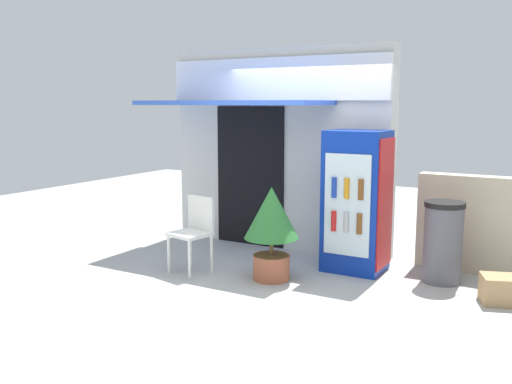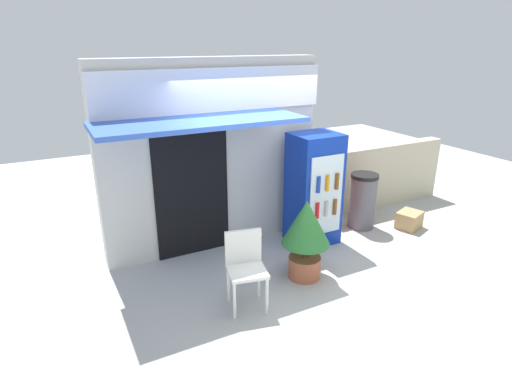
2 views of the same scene
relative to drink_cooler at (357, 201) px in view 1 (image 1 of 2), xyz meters
The scene contains 7 objects.
ground 1.40m from the drink_cooler, 134.04° to the right, with size 16.00×16.00×0.00m, color #B2B2AD.
storefront_building 1.65m from the drink_cooler, 157.39° to the left, with size 3.32×1.29×2.78m.
drink_cooler is the anchor object (origin of this frame).
plastic_chair 1.99m from the drink_cooler, 148.32° to the right, with size 0.51×0.49×0.92m.
potted_plant_near_shop 1.13m from the drink_cooler, 129.93° to the right, with size 0.63×0.63×1.09m.
trash_bin 1.09m from the drink_cooler, ahead, with size 0.45×0.45×0.93m.
cardboard_box 1.89m from the drink_cooler, 12.18° to the right, with size 0.40×0.33×0.28m, color tan.
Camera 1 is at (3.06, -5.63, 2.03)m, focal length 39.57 mm.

